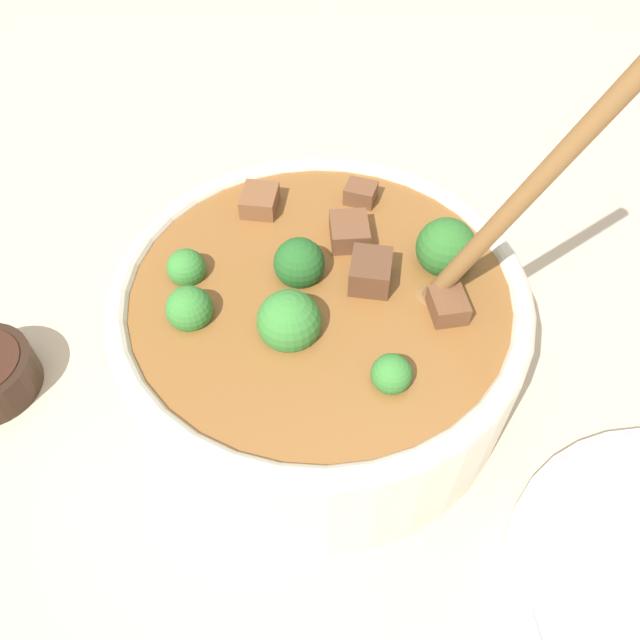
% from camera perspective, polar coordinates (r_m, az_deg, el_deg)
% --- Properties ---
extents(ground_plane, '(4.00, 4.00, 0.00)m').
position_cam_1_polar(ground_plane, '(0.51, 0.00, -5.07)').
color(ground_plane, '#C6B293').
extents(stew_bowl, '(0.29, 0.30, 0.31)m').
position_cam_1_polar(stew_bowl, '(0.46, 0.06, -0.61)').
color(stew_bowl, beige).
rests_on(stew_bowl, ground_plane).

